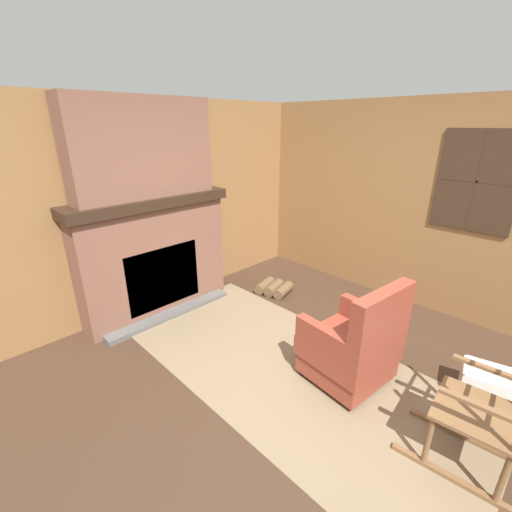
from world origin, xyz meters
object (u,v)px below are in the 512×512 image
Objects in this scene: rocking_chair at (484,417)px; oil_lamp_vase at (90,196)px; firewood_stack at (274,288)px; storage_case at (196,183)px; decorative_plate_on_mantel at (153,184)px; armchair at (353,347)px; laundry_basket at (494,389)px.

oil_lamp_vase reaches higher than rocking_chair.
firewood_stack is 2.44× the size of storage_case.
storage_case is 0.56m from decorative_plate_on_mantel.
armchair is at bearing -14.05° from rocking_chair.
laundry_basket is (0.95, 0.59, -0.21)m from armchair.
oil_lamp_vase is at bearing -111.08° from firewood_stack.
firewood_stack is at bearing 57.96° from decorative_plate_on_mantel.
rocking_chair is at bearing -86.14° from laundry_basket.
laundry_basket is (2.57, -0.19, 0.07)m from firewood_stack.
laundry_basket is at bearing 16.99° from decorative_plate_on_mantel.
armchair is 1.84× the size of laundry_basket.
decorative_plate_on_mantel reaches higher than laundry_basket.
armchair is 4.04× the size of decorative_plate_on_mantel.
oil_lamp_vase is 0.70m from decorative_plate_on_mantel.
storage_case is at bearing 87.94° from decorative_plate_on_mantel.
decorative_plate_on_mantel is (-0.75, -1.20, 1.44)m from firewood_stack.
rocking_chair is at bearing 16.27° from oil_lamp_vase.
firewood_stack is (-2.62, 0.92, -0.35)m from rocking_chair.
firewood_stack is at bearing -19.36° from armchair.
laundry_basket is 3.73m from decorative_plate_on_mantel.
armchair is at bearing 10.14° from decorative_plate_on_mantel.
firewood_stack is 2.12× the size of oil_lamp_vase.
decorative_plate_on_mantel is at bearing -163.01° from laundry_basket.
decorative_plate_on_mantel reaches higher than oil_lamp_vase.
rocking_chair reaches higher than firewood_stack.
rocking_chair reaches higher than laundry_basket.
armchair is 4.19× the size of oil_lamp_vase.
rocking_chair is 0.79m from laundry_basket.
armchair is 1.97× the size of firewood_stack.
decorative_plate_on_mantel is (-0.02, 0.70, 0.04)m from oil_lamp_vase.
armchair is at bearing -3.34° from storage_case.
decorative_plate_on_mantel is (-2.37, -0.42, 1.15)m from armchair.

